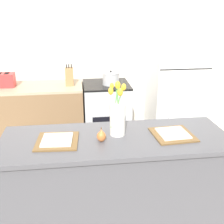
% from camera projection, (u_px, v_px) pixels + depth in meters
% --- Properties ---
extents(back_wall, '(5.20, 0.08, 2.70)m').
position_uv_depth(back_wall, '(96.00, 45.00, 3.89)').
color(back_wall, silver).
rests_on(back_wall, ground_plane).
extents(kitchen_island, '(1.80, 0.66, 0.88)m').
position_uv_depth(kitchen_island, '(116.00, 185.00, 2.35)').
color(kitchen_island, '#4C4C51').
rests_on(kitchen_island, ground_plane).
extents(back_counter, '(1.68, 0.60, 0.89)m').
position_uv_depth(back_counter, '(19.00, 119.00, 3.71)').
color(back_counter, brown).
rests_on(back_counter, ground_plane).
extents(stove_range, '(0.60, 0.61, 0.89)m').
position_uv_depth(stove_range, '(107.00, 115.00, 3.85)').
color(stove_range, '#B2B5B7').
rests_on(stove_range, ground_plane).
extents(refrigerator, '(0.68, 0.67, 1.82)m').
position_uv_depth(refrigerator, '(176.00, 80.00, 3.80)').
color(refrigerator, white).
rests_on(refrigerator, ground_plane).
extents(flower_vase, '(0.14, 0.16, 0.42)m').
position_uv_depth(flower_vase, '(118.00, 116.00, 2.20)').
color(flower_vase, silver).
rests_on(flower_vase, kitchen_island).
extents(pear_figurine, '(0.07, 0.07, 0.12)m').
position_uv_depth(pear_figurine, '(101.00, 136.00, 2.12)').
color(pear_figurine, '#C66B33').
rests_on(pear_figurine, kitchen_island).
extents(plate_setting_left, '(0.33, 0.33, 0.02)m').
position_uv_depth(plate_setting_left, '(57.00, 141.00, 2.12)').
color(plate_setting_left, brown).
rests_on(plate_setting_left, kitchen_island).
extents(plate_setting_right, '(0.33, 0.33, 0.02)m').
position_uv_depth(plate_setting_right, '(173.00, 134.00, 2.23)').
color(plate_setting_right, brown).
rests_on(plate_setting_right, kitchen_island).
extents(toaster, '(0.28, 0.18, 0.17)m').
position_uv_depth(toaster, '(4.00, 80.00, 3.52)').
color(toaster, red).
rests_on(toaster, back_counter).
extents(cooking_pot, '(0.22, 0.22, 0.19)m').
position_uv_depth(cooking_pot, '(111.00, 78.00, 3.62)').
color(cooking_pot, '#B2B5B7').
rests_on(cooking_pot, stove_range).
extents(knife_block, '(0.10, 0.14, 0.27)m').
position_uv_depth(knife_block, '(69.00, 77.00, 3.59)').
color(knife_block, '#A37547').
rests_on(knife_block, back_counter).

